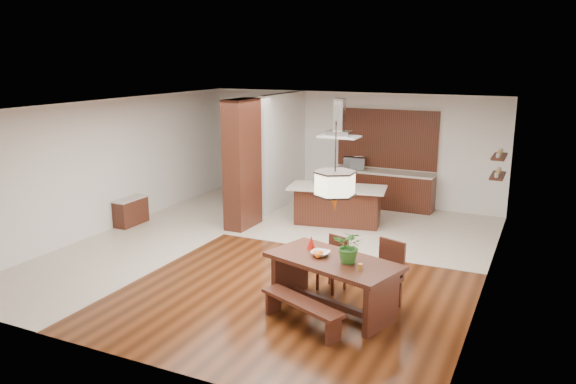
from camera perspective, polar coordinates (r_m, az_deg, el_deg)
The scene contains 25 objects.
room_shell at distance 10.79m, azimuth -1.44°, elevation 4.35°, with size 9.00×9.04×2.92m.
tile_hallway at distance 12.72m, azimuth -12.55°, elevation -4.07°, with size 2.50×9.00×0.01m, color beige.
tile_kitchen at distance 13.09m, azimuth 8.49°, elevation -3.39°, with size 5.50×4.00×0.01m, color beige.
soffit_band at distance 10.69m, azimuth -1.47°, elevation 8.71°, with size 8.00×9.00×0.02m, color #35170D.
partition_pier at distance 12.60m, azimuth -4.66°, elevation 2.82°, with size 0.45×1.00×2.90m, color black.
partition_stub at distance 14.42m, azimuth -0.49°, elevation 4.24°, with size 0.18×2.40×2.90m, color silver.
hallway_console at distance 13.44m, azimuth -15.68°, elevation -1.93°, with size 0.37×0.88×0.63m, color black.
hallway_doorway at distance 16.04m, azimuth -2.97°, elevation 3.73°, with size 1.10×0.20×2.10m, color black.
rear_counter at distance 14.61m, azimuth 9.58°, elevation 0.27°, with size 2.60×0.62×0.95m.
kitchen_window at distance 14.62m, azimuth 10.05°, elevation 5.35°, with size 2.60×0.08×1.50m, color olive.
shelf_lower at distance 12.38m, azimuth 20.53°, elevation 1.57°, with size 0.26×0.90×0.04m, color black.
shelf_upper at distance 12.31m, azimuth 20.68°, elevation 3.39°, with size 0.26×0.90×0.04m, color black.
dining_table at distance 8.59m, azimuth 4.61°, elevation -8.18°, with size 2.21×1.54×0.84m.
dining_bench at distance 8.24m, azimuth 1.40°, elevation -12.27°, with size 1.44×0.31×0.40m, color black, non-canonical shape.
dining_chair_left at distance 9.39m, azimuth 4.44°, elevation -7.32°, with size 0.40×0.40×0.90m, color black, non-canonical shape.
dining_chair_right at distance 8.83m, azimuth 9.67°, elevation -8.35°, with size 0.46×0.46×1.05m, color black, non-canonical shape.
pendant_lantern at distance 8.13m, azimuth 4.82°, elevation 2.55°, with size 0.64×0.64×1.31m, color #FFF6C3, non-canonical shape.
foliage_plant at distance 8.31m, azimuth 6.30°, elevation -5.49°, with size 0.46×0.40×0.51m, color #2E6C24.
fruit_bowl at distance 8.62m, azimuth 3.31°, elevation -6.24°, with size 0.29×0.29×0.07m, color beige.
napkin_cone at distance 8.89m, azimuth 2.36°, elevation -5.12°, with size 0.14×0.14×0.21m, color #AB160C.
gold_ornament at distance 8.12m, azimuth 7.36°, elevation -7.54°, with size 0.06×0.06×0.09m, color gold.
kitchen_island at distance 12.98m, azimuth 5.06°, elevation -1.32°, with size 2.33×1.33×0.91m.
range_hood at distance 12.62m, azimuth 5.25°, elevation 7.49°, with size 0.90×0.55×0.87m, color silver, non-canonical shape.
island_cup at distance 12.69m, azimuth 6.64°, elevation 0.57°, with size 0.12×0.12×0.10m, color silver.
microwave at distance 14.67m, azimuth 6.72°, elevation 2.91°, with size 0.54×0.37×0.30m, color #AEB0B5.
Camera 1 is at (4.80, -9.51, 3.80)m, focal length 35.00 mm.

